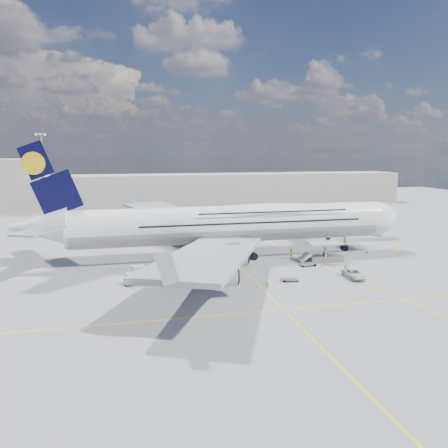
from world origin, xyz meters
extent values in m
plane|color=gray|center=(0.00, 0.00, 0.00)|extent=(300.00, 300.00, 0.00)
cube|color=yellow|center=(0.00, 0.00, 0.01)|extent=(0.25, 220.00, 0.01)
cube|color=yellow|center=(0.00, -20.00, 0.01)|extent=(120.00, 0.25, 0.01)
cube|color=yellow|center=(14.00, 10.00, 0.01)|extent=(14.16, 99.06, 0.01)
cylinder|color=white|center=(0.00, 10.00, 6.80)|extent=(62.00, 7.20, 7.20)
cylinder|color=#9EA0A5|center=(0.00, 10.00, 6.65)|extent=(60.76, 7.13, 7.13)
ellipsoid|color=white|center=(8.00, 10.00, 8.78)|extent=(36.00, 6.84, 3.76)
ellipsoid|color=white|center=(31.00, 10.00, 6.80)|extent=(11.52, 7.20, 7.20)
ellipsoid|color=black|center=(34.24, 10.00, 7.40)|extent=(3.84, 4.16, 1.44)
cone|color=white|center=(-35.50, 10.00, 7.60)|extent=(10.00, 6.84, 6.84)
cube|color=black|center=(-33.50, 10.00, 16.40)|extent=(11.02, 0.46, 14.61)
cylinder|color=yellow|center=(-35.60, 10.00, 18.90)|extent=(4.00, 0.60, 4.00)
cube|color=#999EA3|center=(-8.00, 30.00, 5.60)|extent=(25.49, 39.15, 3.35)
cube|color=#999EA3|center=(-8.00, -10.00, 5.60)|extent=(25.49, 39.15, 3.35)
cylinder|color=#B7BABF|center=(-3.00, 22.50, 3.20)|extent=(5.20, 3.50, 3.50)
cylinder|color=#B7BABF|center=(-7.50, 33.00, 3.20)|extent=(5.20, 3.50, 3.50)
cylinder|color=#B7BABF|center=(-3.00, -2.50, 3.20)|extent=(5.20, 3.50, 3.50)
cylinder|color=#B7BABF|center=(-7.50, -13.00, 3.20)|extent=(5.20, 3.50, 3.50)
cylinder|color=gray|center=(25.00, 10.00, 2.20)|extent=(0.44, 0.44, 3.80)
cylinder|color=black|center=(25.00, 10.00, 0.65)|extent=(1.30, 0.90, 1.30)
cylinder|color=gray|center=(0.00, 10.00, 2.20)|extent=(0.56, 0.56, 3.80)
cylinder|color=black|center=(0.00, 13.20, 0.75)|extent=(1.50, 0.90, 1.50)
cube|color=#B7B7BC|center=(25.00, 18.60, 7.10)|extent=(3.00, 10.00, 2.60)
cube|color=#B7B7BC|center=(33.00, 23.60, 7.10)|extent=(18.00, 3.00, 2.60)
cylinder|color=gray|center=(27.00, 21.60, 3.55)|extent=(0.80, 0.80, 7.10)
cylinder|color=black|center=(27.00, 21.60, 0.45)|extent=(0.90, 0.80, 0.90)
cylinder|color=gray|center=(41.00, 23.60, 3.55)|extent=(1.00, 1.00, 7.10)
cube|color=gray|center=(41.00, 23.60, 0.40)|extent=(2.00, 2.00, 0.80)
cylinder|color=#B7B7BC|center=(25.00, 14.80, 7.10)|extent=(3.60, 3.60, 2.80)
cube|color=silver|center=(17.00, 2.90, 3.50)|extent=(6.50, 3.20, 0.35)
cube|color=gray|center=(17.00, 2.90, 0.55)|extent=(6.50, 3.20, 1.10)
cube|color=gray|center=(17.00, 2.90, 2.05)|extent=(0.22, 1.99, 3.00)
cylinder|color=black|center=(14.40, 1.70, 0.35)|extent=(0.70, 0.30, 0.70)
cube|color=silver|center=(12.80, 2.90, 1.00)|extent=(2.16, 2.60, 1.60)
cylinder|color=gray|center=(-40.00, 45.00, 12.50)|extent=(0.70, 0.70, 25.00)
cube|color=gray|center=(-40.00, 45.00, 25.20)|extent=(3.00, 0.40, 0.60)
cube|color=#B2AD9E|center=(0.00, 95.00, 6.00)|extent=(180.00, 16.00, 12.00)
cube|color=#193814|center=(40.00, 140.00, 4.00)|extent=(160.00, 6.00, 8.00)
cube|color=gray|center=(-18.37, 0.26, 0.35)|extent=(3.37, 2.63, 0.18)
cylinder|color=black|center=(-19.56, -0.33, 0.22)|extent=(0.44, 0.18, 0.44)
cylinder|color=black|center=(-17.17, 0.86, 0.22)|extent=(0.44, 0.18, 0.44)
cube|color=silver|center=(-18.37, 0.26, 1.14)|extent=(2.60, 2.23, 1.49)
cube|color=gray|center=(-19.34, -4.19, 0.36)|extent=(3.42, 2.54, 0.18)
cylinder|color=black|center=(-20.56, -4.80, 0.22)|extent=(0.45, 0.18, 0.45)
cylinder|color=black|center=(-18.12, -3.58, 0.22)|extent=(0.45, 0.18, 0.45)
cube|color=silver|center=(-19.34, -4.19, 1.17)|extent=(2.62, 2.18, 1.53)
cube|color=gray|center=(-7.79, -5.31, 0.37)|extent=(3.52, 2.42, 0.19)
cylinder|color=black|center=(-9.08, -5.96, 0.24)|extent=(0.47, 0.19, 0.47)
cylinder|color=black|center=(-6.51, -4.67, 0.24)|extent=(0.47, 0.19, 0.47)
cube|color=gray|center=(-16.48, 5.25, 0.39)|extent=(3.82, 3.17, 0.20)
cylinder|color=black|center=(-17.83, 4.58, 0.25)|extent=(0.49, 0.20, 0.49)
cylinder|color=black|center=(-15.14, 5.93, 0.25)|extent=(0.49, 0.20, 0.49)
cube|color=gray|center=(5.61, -7.95, 0.32)|extent=(2.97, 1.98, 0.16)
cylinder|color=black|center=(4.52, -8.49, 0.20)|extent=(0.40, 0.16, 0.40)
cylinder|color=black|center=(6.70, -7.40, 0.20)|extent=(0.40, 0.16, 0.40)
cube|color=gray|center=(12.40, 0.24, 0.35)|extent=(3.31, 2.29, 0.18)
cylinder|color=black|center=(11.20, -0.36, 0.22)|extent=(0.44, 0.18, 0.44)
cylinder|color=black|center=(13.60, 0.84, 0.22)|extent=(0.44, 0.18, 0.44)
cube|color=silver|center=(-4.28, -5.62, 0.71)|extent=(3.11, 2.17, 1.32)
cube|color=black|center=(-4.28, -5.62, 1.52)|extent=(1.35, 1.48, 0.51)
cylinder|color=black|center=(-5.29, -6.18, 0.32)|extent=(0.65, 0.25, 0.65)
cylinder|color=black|center=(-3.26, -5.06, 0.32)|extent=(0.65, 0.25, 0.65)
cube|color=gray|center=(-5.75, 24.87, 0.97)|extent=(6.52, 2.95, 1.94)
cube|color=silver|center=(-6.43, 24.87, 2.82)|extent=(4.88, 2.88, 2.14)
cube|color=silver|center=(-3.32, 24.87, 1.85)|extent=(1.96, 2.40, 1.55)
cube|color=black|center=(-2.64, 24.87, 2.04)|extent=(0.34, 1.95, 0.87)
cylinder|color=black|center=(-3.62, 23.75, 0.53)|extent=(1.07, 0.34, 1.07)
cylinder|color=black|center=(-7.89, 25.98, 0.53)|extent=(1.07, 0.34, 1.07)
cube|color=#FC500D|center=(-6.43, 24.87, 2.14)|extent=(4.94, 2.94, 0.49)
cube|color=gray|center=(-22.48, 47.64, 0.90)|extent=(6.01, 2.73, 1.79)
cube|color=silver|center=(-23.11, 47.64, 2.60)|extent=(4.51, 2.67, 1.97)
cube|color=silver|center=(-20.25, 47.64, 1.70)|extent=(1.81, 2.21, 1.43)
cube|color=black|center=(-19.62, 47.64, 1.88)|extent=(0.32, 1.80, 0.81)
cylinder|color=black|center=(-20.51, 46.61, 0.49)|extent=(0.99, 0.31, 0.99)
cylinder|color=black|center=(-24.46, 48.67, 0.49)|extent=(0.99, 0.31, 0.99)
imported|color=silver|center=(16.71, -8.75, 0.73)|extent=(2.76, 5.43, 1.47)
imported|color=#D3FB1A|center=(33.55, 3.65, 0.97)|extent=(0.84, 0.81, 1.94)
imported|color=#B0FF1A|center=(11.55, 6.36, 0.95)|extent=(1.17, 1.13, 1.89)
imported|color=#B9FF1A|center=(-10.08, -0.34, 1.00)|extent=(0.50, 1.17, 2.00)
imported|color=#AEF619|center=(16.20, -6.82, 0.91)|extent=(0.98, 1.07, 1.83)
imported|color=#98EE19|center=(0.52, -11.70, 0.82)|extent=(1.20, 0.92, 1.64)
cone|color=#FC500D|center=(28.55, 6.82, 0.30)|extent=(0.47, 0.47, 0.60)
cube|color=#FC500D|center=(28.55, 6.82, 0.02)|extent=(0.41, 0.41, 0.03)
cone|color=#FC500D|center=(-0.40, 27.18, 0.26)|extent=(0.40, 0.40, 0.51)
cube|color=#FC500D|center=(-0.40, 27.18, 0.01)|extent=(0.35, 0.35, 0.03)
cone|color=#FC500D|center=(-6.48, 33.50, 0.25)|extent=(0.40, 0.40, 0.50)
cube|color=#FC500D|center=(-6.48, 33.50, 0.01)|extent=(0.34, 0.34, 0.03)
cone|color=#FC500D|center=(-10.33, 3.89, 0.25)|extent=(0.39, 0.39, 0.50)
cube|color=#FC500D|center=(-10.33, 3.89, 0.01)|extent=(0.34, 0.34, 0.03)
cone|color=#FC500D|center=(-13.43, -7.07, 0.29)|extent=(0.45, 0.45, 0.57)
cube|color=#FC500D|center=(-13.43, -7.07, 0.02)|extent=(0.39, 0.39, 0.03)
cone|color=#FC500D|center=(-36.11, 9.66, 0.27)|extent=(0.42, 0.42, 0.53)
cube|color=#FC500D|center=(-36.11, 9.66, 0.01)|extent=(0.36, 0.36, 0.03)
camera|label=1|loc=(-20.27, -72.67, 21.17)|focal=35.00mm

